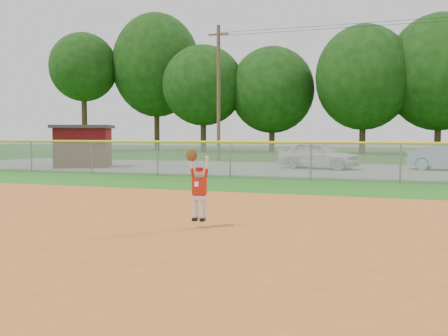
{
  "coord_description": "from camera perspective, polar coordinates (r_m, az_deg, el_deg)",
  "views": [
    {
      "loc": [
        2.97,
        -9.66,
        1.87
      ],
      "look_at": [
        -0.51,
        0.74,
        1.1
      ],
      "focal_mm": 40.0,
      "sensor_mm": 36.0,
      "label": 1
    }
  ],
  "objects": [
    {
      "name": "tree_line",
      "position": [
        47.94,
        16.23,
        10.63
      ],
      "size": [
        62.37,
        13.0,
        14.43
      ],
      "color": "#422D1C",
      "rests_on": "ground"
    },
    {
      "name": "parking_strip",
      "position": [
        25.9,
        11.85,
        -0.19
      ],
      "size": [
        44.0,
        10.0,
        0.03
      ],
      "primitive_type": "cube",
      "color": "gray",
      "rests_on": "ground"
    },
    {
      "name": "ballplayer",
      "position": [
        9.61,
        -2.98,
        -1.94
      ],
      "size": [
        0.46,
        0.2,
        1.84
      ],
      "color": "silver",
      "rests_on": "ground"
    },
    {
      "name": "clay_infield",
      "position": [
        7.52,
        -5.44,
        -10.23
      ],
      "size": [
        24.0,
        16.0,
        0.04
      ],
      "primitive_type": "cube",
      "color": "#BD5C22",
      "rests_on": "ground"
    },
    {
      "name": "car_white_a",
      "position": [
        26.36,
        10.74,
        1.49
      ],
      "size": [
        4.48,
        2.71,
        1.43
      ],
      "primitive_type": "imported",
      "rotation": [
        0.0,
        0.0,
        1.31
      ],
      "color": "white",
      "rests_on": "parking_strip"
    },
    {
      "name": "outfield_fence",
      "position": [
        19.91,
        9.89,
        1.11
      ],
      "size": [
        40.06,
        0.1,
        1.55
      ],
      "color": "gray",
      "rests_on": "ground"
    },
    {
      "name": "utility_shed",
      "position": [
        28.06,
        -15.77,
        2.44
      ],
      "size": [
        3.76,
        3.39,
        2.31
      ],
      "color": "#510B0C",
      "rests_on": "ground"
    },
    {
      "name": "ground",
      "position": [
        10.28,
        1.4,
        -6.46
      ],
      "size": [
        120.0,
        120.0,
        0.0
      ],
      "primitive_type": "plane",
      "color": "#206116",
      "rests_on": "ground"
    },
    {
      "name": "power_lines",
      "position": [
        31.85,
        15.05,
        8.93
      ],
      "size": [
        19.4,
        0.24,
        9.0
      ],
      "color": "#4C3823",
      "rests_on": "ground"
    }
  ]
}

